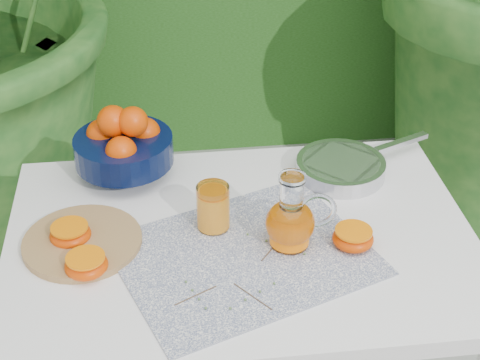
{
  "coord_description": "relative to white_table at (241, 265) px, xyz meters",
  "views": [
    {
      "loc": [
        -0.2,
        -1.23,
        1.72
      ],
      "look_at": [
        -0.04,
        0.02,
        0.88
      ],
      "focal_mm": 55.0,
      "sensor_mm": 36.0,
      "label": 1
    }
  ],
  "objects": [
    {
      "name": "juice_tumbler",
      "position": [
        -0.06,
        0.03,
        0.13
      ],
      "size": [
        0.09,
        0.09,
        0.1
      ],
      "color": "white",
      "rests_on": "white_table"
    },
    {
      "name": "orange_halves",
      "position": [
        -0.15,
        -0.04,
        0.1
      ],
      "size": [
        0.68,
        0.2,
        0.04
      ],
      "color": "#CF3802",
      "rests_on": "white_table"
    },
    {
      "name": "thyme_sprigs",
      "position": [
        -0.01,
        -0.14,
        0.09
      ],
      "size": [
        0.28,
        0.24,
        0.01
      ],
      "color": "#4F3924",
      "rests_on": "white_table"
    },
    {
      "name": "juice_pitcher",
      "position": [
        0.1,
        -0.04,
        0.14
      ],
      "size": [
        0.15,
        0.11,
        0.17
      ],
      "color": "white",
      "rests_on": "white_table"
    },
    {
      "name": "saute_pan",
      "position": [
        0.27,
        0.21,
        0.1
      ],
      "size": [
        0.39,
        0.28,
        0.04
      ],
      "color": "silver",
      "rests_on": "white_table"
    },
    {
      "name": "white_table",
      "position": [
        0.0,
        0.0,
        0.0
      ],
      "size": [
        1.0,
        0.7,
        0.75
      ],
      "color": "white",
      "rests_on": "ground"
    },
    {
      "name": "cutting_board",
      "position": [
        -0.33,
        0.01,
        0.09
      ],
      "size": [
        0.27,
        0.27,
        0.02
      ],
      "primitive_type": "cylinder",
      "rotation": [
        0.0,
        0.0,
        -0.11
      ],
      "color": "olive",
      "rests_on": "white_table"
    },
    {
      "name": "placemat",
      "position": [
        -0.0,
        -0.07,
        0.08
      ],
      "size": [
        0.6,
        0.53,
        0.0
      ],
      "primitive_type": "cube",
      "rotation": [
        0.0,
        0.0,
        0.36
      ],
      "color": "#0D1C4C",
      "rests_on": "white_table"
    },
    {
      "name": "fruit_bowl",
      "position": [
        -0.24,
        0.28,
        0.17
      ],
      "size": [
        0.24,
        0.24,
        0.18
      ],
      "color": "black",
      "rests_on": "white_table"
    }
  ]
}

